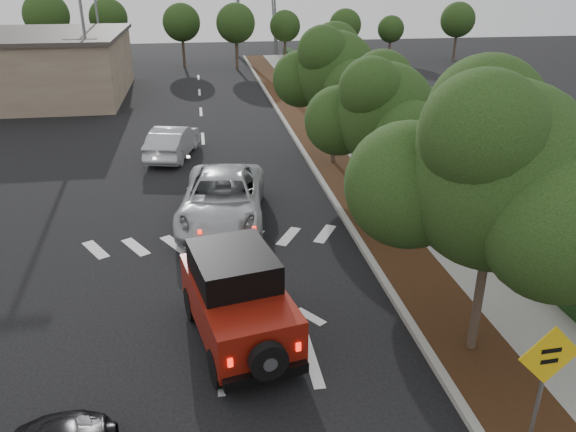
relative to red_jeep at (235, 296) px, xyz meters
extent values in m
plane|color=black|center=(-0.46, -0.91, -1.09)|extent=(120.00, 120.00, 0.00)
cube|color=#9E9B93|center=(4.14, 11.09, -1.01)|extent=(0.20, 70.00, 0.15)
cube|color=black|center=(5.14, 11.09, -1.03)|extent=(1.80, 70.00, 0.12)
cube|color=gray|center=(7.04, 11.09, -1.03)|extent=(2.00, 70.00, 0.12)
cube|color=black|center=(8.44, 11.09, -0.69)|extent=(0.80, 70.00, 0.80)
cylinder|color=black|center=(-1.00, 0.91, -0.68)|extent=(0.45, 0.86, 0.82)
cylinder|color=black|center=(0.57, 1.23, -0.68)|extent=(0.45, 0.86, 0.82)
cylinder|color=black|center=(-0.49, -1.62, -0.68)|extent=(0.45, 0.86, 0.82)
cylinder|color=black|center=(1.08, -1.30, -0.68)|extent=(0.45, 0.86, 0.82)
cube|color=maroon|center=(0.04, -0.19, -0.11)|extent=(2.57, 4.09, 1.03)
cube|color=black|center=(-0.02, 0.11, 0.73)|extent=(2.08, 2.39, 0.66)
cube|color=maroon|center=(-0.25, 1.22, -0.20)|extent=(1.81, 1.37, 0.84)
cube|color=black|center=(0.44, -2.14, -0.58)|extent=(1.76, 0.53, 0.23)
cylinder|color=black|center=(0.46, -2.28, -0.11)|extent=(0.81, 0.38, 0.78)
cube|color=#FF190C|center=(-0.27, -2.22, -0.11)|extent=(0.11, 0.06, 0.18)
cube|color=#FF190C|center=(1.11, -1.94, -0.11)|extent=(0.11, 0.06, 0.18)
imported|color=#B5B9BE|center=(0.04, 6.67, -0.27)|extent=(3.44, 6.18, 1.64)
imported|color=#B6B7BE|center=(-1.83, 14.28, -0.37)|extent=(2.50, 4.58, 1.43)
imported|color=#B8B9C1|center=(-9.44, 25.93, -0.34)|extent=(4.67, 2.61, 1.50)
cylinder|color=slate|center=(4.94, -4.14, 0.17)|extent=(0.08, 0.08, 2.26)
cube|color=yellow|center=(4.94, -4.17, 0.92)|extent=(1.16, 0.08, 1.16)
cube|color=black|center=(4.94, -4.19, 1.03)|extent=(0.37, 0.03, 0.08)
cube|color=black|center=(4.94, -4.19, 0.81)|extent=(0.32, 0.02, 0.08)
cylinder|color=brown|center=(7.94, 2.03, -0.73)|extent=(0.53, 0.53, 0.51)
sphere|color=black|center=(7.94, 2.03, -0.25)|extent=(0.63, 0.63, 0.63)
imported|color=black|center=(7.94, 2.03, -0.18)|extent=(0.56, 0.49, 0.60)
camera|label=1|loc=(-0.54, -10.97, 6.77)|focal=35.00mm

